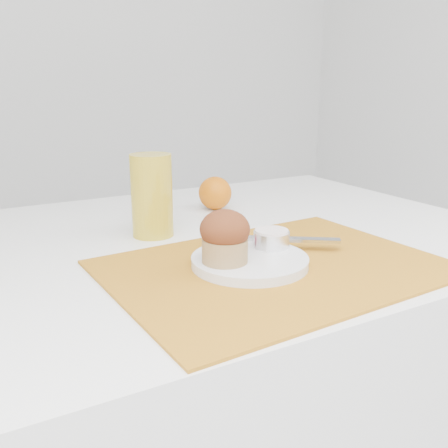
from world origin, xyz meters
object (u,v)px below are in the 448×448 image
table (190,416)px  muffin (225,236)px  plate (250,261)px  orange (215,193)px  juice_glass (152,196)px

table → muffin: (-0.02, -0.18, 0.43)m
plate → muffin: bearing=-179.3°
plate → orange: orange is taller
juice_glass → table: bearing=-48.1°
table → orange: size_ratio=16.42×
table → muffin: bearing=-96.8°
table → orange: bearing=48.1°
plate → orange: bearing=69.9°
table → juice_glass: juice_glass is taller
muffin → orange: bearing=63.9°
table → juice_glass: 0.45m
table → juice_glass: size_ratio=7.98×
juice_glass → muffin: juice_glass is taller
juice_glass → muffin: size_ratio=1.92×
table → muffin: 0.47m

